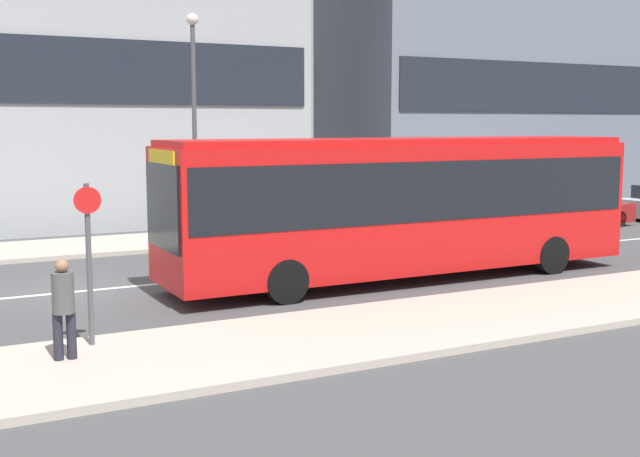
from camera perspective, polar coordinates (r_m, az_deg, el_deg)
ground_plane at (r=18.98m, az=-17.40°, el=-4.36°), size 120.00×120.00×0.00m
sidewalk_near at (r=13.03m, az=-12.48°, el=-9.29°), size 44.00×3.50×0.13m
sidewalk_far at (r=25.06m, az=-19.93°, el=-1.49°), size 44.00×3.50×0.13m
lane_centerline at (r=18.98m, az=-17.40°, el=-4.34°), size 41.80×0.16×0.01m
city_bus at (r=19.50m, az=6.01°, el=2.11°), size 12.00×2.57×3.43m
parked_car_0 at (r=27.52m, az=10.50°, el=0.77°), size 4.65×1.79×1.30m
parked_car_1 at (r=30.98m, az=17.81°, el=1.26°), size 4.09×1.79×1.27m
pedestrian_near_stop at (r=13.06m, az=-17.79°, el=-5.08°), size 0.35×0.34×1.59m
bus_stop_sign at (r=13.67m, az=-16.12°, el=-1.58°), size 0.44×0.12×2.69m
street_lamp at (r=25.00m, az=-8.95°, el=8.72°), size 0.36×0.36×6.93m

